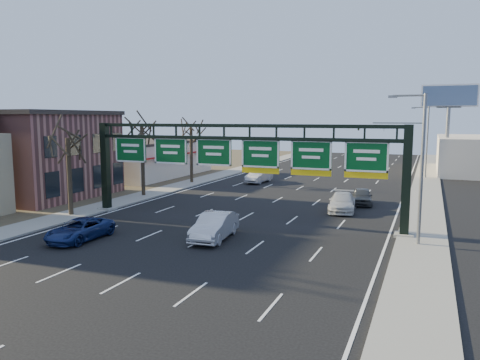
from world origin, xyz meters
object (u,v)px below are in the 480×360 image
at_px(sign_gantry, 239,159).
at_px(car_blue_suv, 80,230).
at_px(car_white_wagon, 342,202).
at_px(car_silver_sedan, 215,226).

height_order(sign_gantry, car_blue_suv, sign_gantry).
bearing_deg(car_white_wagon, sign_gantry, -139.67).
bearing_deg(sign_gantry, car_blue_suv, -130.22).
height_order(car_blue_suv, car_silver_sedan, car_silver_sedan).
xyz_separation_m(car_silver_sedan, car_white_wagon, (5.87, 12.08, -0.09)).
xyz_separation_m(car_blue_suv, car_silver_sedan, (7.72, 3.40, 0.16)).
xyz_separation_m(car_blue_suv, car_white_wagon, (13.60, 15.48, 0.07)).
xyz_separation_m(sign_gantry, car_silver_sedan, (0.47, -5.17, -3.80)).
distance_m(car_blue_suv, car_white_wagon, 20.61).
height_order(car_blue_suv, car_white_wagon, car_white_wagon).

